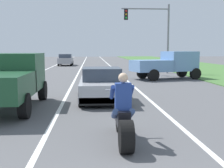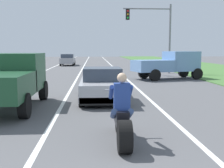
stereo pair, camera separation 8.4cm
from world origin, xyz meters
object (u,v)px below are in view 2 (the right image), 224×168
(sports_car_silver, at_px, (102,85))
(traffic_light_mast_near, at_px, (156,28))
(pickup_truck_left_lane_dark_green, at_px, (10,78))
(motorcycle_with_rider, at_px, (122,118))
(pickup_truck_right_shoulder_light_blue, at_px, (170,64))
(distant_car_far_ahead, at_px, (68,60))

(sports_car_silver, xyz_separation_m, traffic_light_mast_near, (5.07, 12.77, 3.34))
(sports_car_silver, xyz_separation_m, pickup_truck_left_lane_dark_green, (-3.37, -1.62, 0.48))
(motorcycle_with_rider, xyz_separation_m, pickup_truck_right_shoulder_light_blue, (4.83, 13.84, 0.51))
(motorcycle_with_rider, height_order, sports_car_silver, motorcycle_with_rider)
(pickup_truck_left_lane_dark_green, relative_size, distant_car_far_ahead, 1.20)
(traffic_light_mast_near, distance_m, distant_car_far_ahead, 16.05)
(pickup_truck_left_lane_dark_green, bearing_deg, traffic_light_mast_near, 59.61)
(sports_car_silver, distance_m, pickup_truck_left_lane_dark_green, 3.77)
(motorcycle_with_rider, relative_size, pickup_truck_right_shoulder_light_blue, 0.43)
(sports_car_silver, distance_m, pickup_truck_right_shoulder_light_blue, 9.55)
(traffic_light_mast_near, xyz_separation_m, distant_car_far_ahead, (-8.82, 13.02, -3.20))
(sports_car_silver, bearing_deg, motorcycle_with_rider, -87.34)
(motorcycle_with_rider, bearing_deg, distant_car_far_ahead, 97.26)
(pickup_truck_right_shoulder_light_blue, distance_m, traffic_light_mast_near, 5.51)
(sports_car_silver, relative_size, pickup_truck_left_lane_dark_green, 0.90)
(motorcycle_with_rider, xyz_separation_m, distant_car_far_ahead, (-4.02, 31.58, 0.18))
(motorcycle_with_rider, height_order, pickup_truck_left_lane_dark_green, pickup_truck_left_lane_dark_green)
(sports_car_silver, height_order, distant_car_far_ahead, distant_car_far_ahead)
(motorcycle_with_rider, relative_size, pickup_truck_left_lane_dark_green, 0.46)
(distant_car_far_ahead, bearing_deg, motorcycle_with_rider, -82.74)
(pickup_truck_left_lane_dark_green, distance_m, traffic_light_mast_near, 16.93)
(motorcycle_with_rider, distance_m, sports_car_silver, 5.79)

